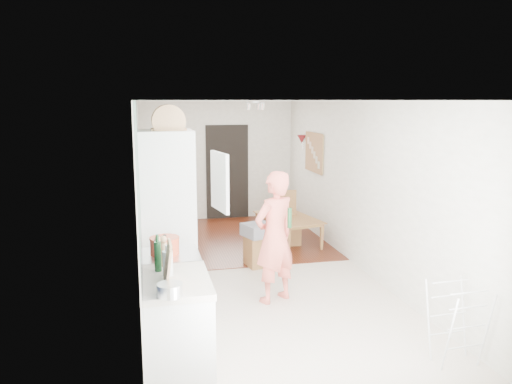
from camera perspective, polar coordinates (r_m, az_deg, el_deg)
name	(u,v)px	position (r m, az deg, el deg)	size (l,w,h in m)	color
room_shell	(254,189)	(7.16, -0.24, 0.36)	(3.20, 7.00, 2.50)	white
floor	(254,272)	(7.48, -0.23, -9.11)	(3.20, 7.00, 0.01)	beige
wood_floor_overlay	(232,238)	(9.21, -2.76, -5.32)	(3.20, 3.30, 0.01)	#602614
sage_wall_panel	(138,169)	(4.92, -13.33, 2.56)	(0.02, 3.00, 1.30)	slate
tile_splashback	(142,256)	(4.54, -12.93, -7.16)	(0.02, 1.90, 0.50)	black
doorway_recess	(227,172)	(10.61, -3.30, 2.26)	(0.90, 0.04, 2.00)	black
base_cabinet	(177,329)	(4.80, -9.05, -15.23)	(0.60, 0.90, 0.86)	silver
worktop	(175,282)	(4.63, -9.21, -10.08)	(0.62, 0.92, 0.06)	beige
range_cooker	(172,297)	(5.49, -9.61, -11.78)	(0.60, 0.60, 0.88)	silver
cooker_top	(170,256)	(5.33, -9.76, -7.20)	(0.60, 0.60, 0.04)	silver
fridge_housing	(168,217)	(6.27, -10.06, -2.88)	(0.66, 0.66, 2.15)	silver
fridge_door	(220,182)	(5.94, -4.18, 1.19)	(0.56, 0.04, 0.70)	silver
fridge_interior	(192,179)	(6.20, -7.34, 1.52)	(0.02, 0.52, 0.66)	white
pinboard	(314,152)	(9.37, 6.68, 4.52)	(0.03, 0.90, 0.70)	tan
pinboard_frame	(314,152)	(9.36, 6.60, 4.52)	(0.01, 0.94, 0.74)	olive
wall_sconce	(302,139)	(9.95, 5.24, 6.04)	(0.18, 0.18, 0.16)	maroon
person	(275,225)	(6.18, 2.15, -3.84)	(0.71, 0.47, 1.96)	#F16C5C
dining_table	(289,232)	(8.89, 3.83, -4.57)	(1.17, 0.65, 0.41)	olive
dining_chair	(288,218)	(8.76, 3.66, -3.02)	(0.39, 0.39, 0.94)	olive
stool	(258,251)	(7.68, 0.26, -6.76)	(0.36, 0.36, 0.47)	olive
grey_drape	(258,230)	(7.60, 0.27, -4.37)	(0.42, 0.42, 0.19)	gray
drying_rack	(457,324)	(5.28, 21.98, -13.85)	(0.41, 0.37, 0.79)	silver
bread_bin	(168,121)	(6.12, -10.00, 8.00)	(0.41, 0.39, 0.22)	tan
red_casserole	(165,245)	(5.31, -10.40, -6.03)	(0.31, 0.31, 0.18)	#D04726
steel_pan	(170,290)	(4.21, -9.82, -10.97)	(0.21, 0.21, 0.11)	silver
held_bottle	(289,218)	(6.00, 3.85, -2.97)	(0.05, 0.05, 0.24)	#184320
bottle_a	(158,256)	(4.79, -11.15, -7.24)	(0.07, 0.07, 0.28)	#184320
bottle_b	(170,258)	(4.76, -9.85, -7.48)	(0.06, 0.06, 0.26)	#184320
bottle_c	(168,263)	(4.67, -10.05, -8.03)	(0.09, 0.09, 0.23)	silver
pepper_mill_front	(158,255)	(4.92, -11.10, -7.06)	(0.06, 0.06, 0.23)	tan
pepper_mill_back	(164,254)	(4.92, -10.50, -7.02)	(0.06, 0.06, 0.24)	tan
chopping_boards	(168,264)	(4.41, -10.05, -8.10)	(0.04, 0.28, 0.38)	tan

